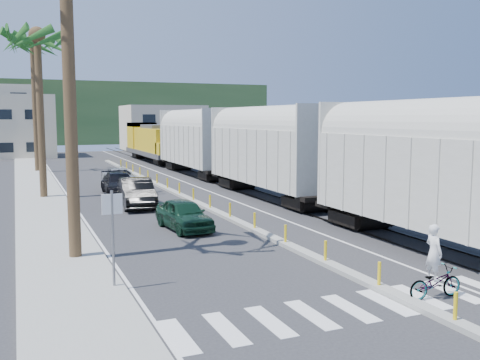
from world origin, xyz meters
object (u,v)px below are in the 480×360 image
object	(u,v)px
car_lead	(184,214)
cyclist	(435,275)
car_second	(137,193)
street_sign	(113,225)

from	to	relation	value
car_lead	cyclist	xyz separation A→B (m)	(3.81, -11.81, -0.01)
car_second	car_lead	bearing A→B (deg)	-79.97
street_sign	cyclist	distance (m)	9.38
street_sign	car_lead	bearing A→B (deg)	59.50
street_sign	car_lead	world-z (taller)	street_sign
car_second	cyclist	bearing A→B (deg)	-72.05
car_lead	cyclist	size ratio (longest dim) A/B	1.97
car_lead	car_second	bearing A→B (deg)	90.83
car_lead	car_second	distance (m)	7.16
car_second	cyclist	xyz separation A→B (m)	(4.48, -18.93, -0.13)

